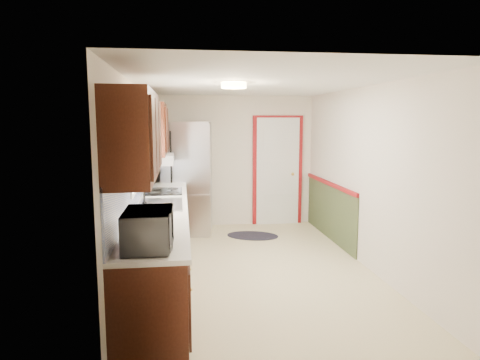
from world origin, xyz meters
name	(u,v)px	position (x,y,z in m)	size (l,w,h in m)	color
room_shell	(255,180)	(0.00, 0.00, 1.20)	(3.20, 5.20, 2.52)	beige
kitchen_run	(157,218)	(-1.24, -0.29, 0.81)	(0.63, 4.00, 2.20)	#39170D
back_wall_trim	(288,179)	(0.99, 2.21, 0.89)	(1.12, 2.30, 2.08)	maroon
ceiling_fixture	(234,86)	(-0.30, -0.20, 2.36)	(0.30, 0.30, 0.06)	#FFD88C
microwave	(148,225)	(-1.20, -1.95, 1.13)	(0.56, 0.31, 0.38)	white
refrigerator	(188,178)	(-0.84, 2.05, 0.96)	(0.89, 0.85, 1.93)	#B7B7BC
rug	(253,236)	(0.24, 1.64, 0.01)	(0.87, 0.56, 0.01)	black
cooktop	(164,191)	(-1.19, 0.75, 0.95)	(0.51, 0.62, 0.02)	black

